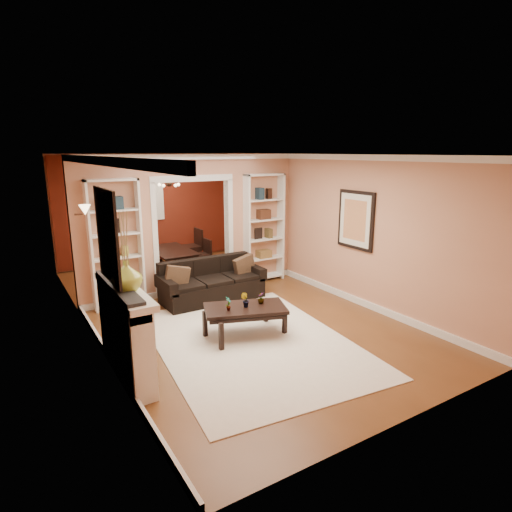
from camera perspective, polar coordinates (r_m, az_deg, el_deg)
floor at (r=7.83m, az=-4.55°, el=-6.84°), size 8.00×8.00×0.00m
ceiling at (r=7.33m, az=-4.96°, el=13.33°), size 8.00×8.00×0.00m
wall_back at (r=11.13m, az=-14.21°, el=6.15°), size 8.00×0.00×8.00m
wall_front at (r=4.40m, az=19.82°, el=-5.66°), size 8.00×0.00×8.00m
wall_left at (r=6.77m, az=-21.95°, el=0.82°), size 0.00×8.00×8.00m
wall_right at (r=8.70m, az=8.61°, el=4.36°), size 0.00×8.00×8.00m
partition_wall at (r=8.53m, az=-8.42°, el=4.19°), size 4.50×0.15×2.70m
red_back_panel at (r=11.11m, az=-14.16°, el=5.98°), size 4.44×0.04×2.64m
dining_window at (r=11.04m, az=-14.16°, el=7.14°), size 0.78×0.03×0.98m
area_rug at (r=6.46m, az=-0.54°, el=-11.36°), size 3.03×3.98×0.01m
sofa at (r=8.10m, az=-5.89°, el=-3.29°), size 1.96×0.85×0.77m
pillow_left at (r=7.76m, az=-10.49°, el=-2.67°), size 0.43×0.17×0.42m
pillow_right at (r=8.34m, az=-1.56°, el=-1.27°), size 0.43×0.17×0.42m
coffee_table at (r=6.61m, az=-1.45°, el=-8.66°), size 1.37×1.04×0.46m
plant_left at (r=6.35m, az=-3.69°, el=-6.36°), size 0.13×0.13×0.21m
plant_center at (r=6.48m, az=-1.47°, el=-5.90°), size 0.15×0.15×0.21m
plant_right at (r=6.63m, az=0.67°, el=-5.61°), size 0.14×0.14×0.18m
bookshelf_left at (r=7.93m, az=-18.19°, el=1.44°), size 0.90×0.30×2.30m
bookshelf_right at (r=9.14m, az=1.01°, el=3.70°), size 0.90×0.30×2.30m
fireplace at (r=5.62m, az=-16.85°, el=-9.59°), size 0.32×1.70×1.16m
vase at (r=5.19m, az=-16.86°, el=-2.58°), size 0.42×0.42×0.37m
mirror at (r=5.24m, az=-19.25°, el=2.53°), size 0.03×0.95×1.10m
wall_sconce at (r=7.24m, az=-22.29°, el=5.44°), size 0.18×0.18×0.22m
framed_art at (r=7.91m, az=13.12°, el=4.69°), size 0.04×0.85×1.05m
dining_table at (r=10.15m, az=-11.04°, el=-0.63°), size 1.53×0.85×0.54m
dining_chair_nw at (r=9.67m, az=-13.47°, el=-0.81°), size 0.49×0.49×0.75m
dining_chair_ne at (r=10.05m, az=-7.53°, el=0.08°), size 0.49×0.49×0.78m
dining_chair_sw at (r=10.22m, az=-14.55°, el=0.12°), size 0.44×0.44×0.82m
dining_chair_se at (r=10.57m, az=-8.89°, el=1.15°), size 0.52×0.52×0.94m
chandelier at (r=9.84m, az=-12.09°, el=9.23°), size 0.50×0.50×0.30m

